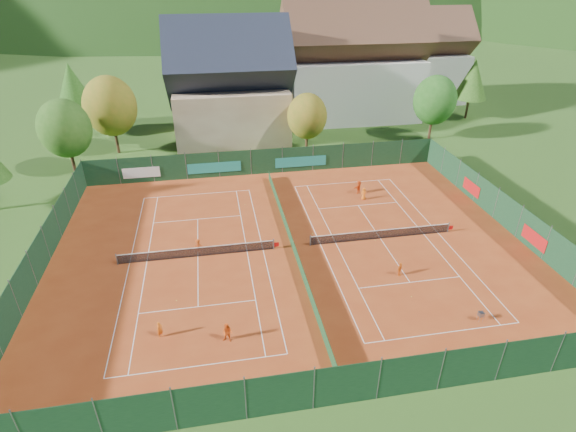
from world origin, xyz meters
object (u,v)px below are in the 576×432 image
at_px(hotel_block_b, 416,62).
at_px(player_left_mid, 227,333).
at_px(player_right_far_b, 359,187).
at_px(player_right_near, 400,269).
at_px(chalet, 230,89).
at_px(player_right_far_a, 364,194).
at_px(player_left_near, 160,330).
at_px(player_left_far, 198,246).
at_px(hotel_block_a, 352,69).
at_px(ball_hopper, 481,314).

bearing_deg(hotel_block_b, player_left_mid, -123.71).
bearing_deg(player_right_far_b, player_left_mid, 10.31).
distance_m(hotel_block_b, player_right_near, 54.59).
bearing_deg(chalet, player_right_far_a, -61.88).
relative_size(chalet, player_left_near, 13.36).
height_order(player_left_mid, player_left_far, player_left_mid).
bearing_deg(player_left_near, hotel_block_a, 18.77).
height_order(hotel_block_b, ball_hopper, hotel_block_b).
height_order(player_left_far, player_right_far_a, player_right_far_a).
bearing_deg(player_right_far_b, player_left_near, 1.37).
xyz_separation_m(ball_hopper, player_left_mid, (-17.07, 1.08, 0.16)).
xyz_separation_m(player_left_near, player_left_mid, (4.29, -1.17, 0.11)).
relative_size(player_right_near, player_right_far_b, 0.81).
height_order(chalet, player_left_near, chalet).
distance_m(ball_hopper, player_right_far_b, 20.45).
bearing_deg(player_right_far_b, hotel_block_b, -163.05).
relative_size(player_left_near, player_left_far, 1.01).
distance_m(player_left_near, player_left_mid, 4.45).
xyz_separation_m(ball_hopper, player_left_far, (-18.89, 11.96, 0.05)).
distance_m(hotel_block_b, player_left_near, 66.86).
relative_size(chalet, player_right_near, 13.73).
bearing_deg(player_left_far, player_left_near, 74.52).
bearing_deg(ball_hopper, player_left_mid, 176.36).
bearing_deg(player_left_far, player_left_mid, 98.33).
distance_m(player_left_near, player_right_far_b, 26.42).
distance_m(chalet, ball_hopper, 43.92).
xyz_separation_m(player_left_far, player_right_near, (15.45, -6.14, -0.01)).
xyz_separation_m(hotel_block_a, hotel_block_b, (14.00, 8.00, -0.76)).
relative_size(ball_hopper, player_left_near, 0.66).
height_order(chalet, player_left_mid, chalet).
bearing_deg(player_left_mid, player_left_far, 121.85).
distance_m(player_left_mid, player_right_near, 14.42).
bearing_deg(chalet, player_left_far, -99.55).
bearing_deg(player_right_near, player_left_far, 115.94).
height_order(player_left_far, player_right_near, player_left_far).
distance_m(player_left_near, player_left_far, 10.01).
bearing_deg(hotel_block_a, player_left_mid, -115.61).
bearing_deg(player_left_near, player_left_mid, -56.07).
bearing_deg(hotel_block_b, player_right_near, -114.47).
bearing_deg(player_left_far, player_right_far_a, -158.99).
height_order(player_left_near, player_right_far_a, player_right_far_a).
distance_m(hotel_block_b, player_left_far, 57.82).
relative_size(hotel_block_b, player_left_near, 14.25).
height_order(player_left_mid, player_right_near, player_left_mid).
height_order(hotel_block_b, player_right_far_a, hotel_block_b).
relative_size(chalet, player_right_far_a, 12.49).
distance_m(player_left_far, player_right_far_b, 18.76).
xyz_separation_m(chalet, player_left_near, (-7.39, -38.94, -6.02)).
xyz_separation_m(ball_hopper, player_left_near, (-21.36, 2.26, 0.05)).
bearing_deg(player_left_near, player_right_near, -29.58).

